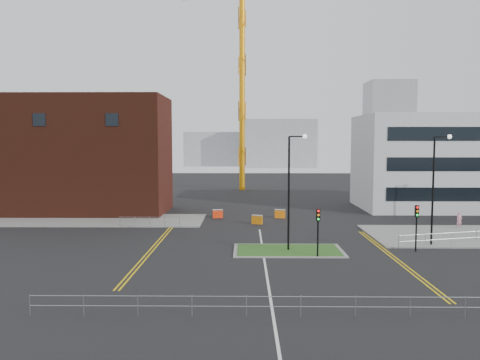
# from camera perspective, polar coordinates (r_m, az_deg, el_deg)

# --- Properties ---
(ground) EXTENTS (200.00, 200.00, 0.00)m
(ground) POSITION_cam_1_polar(r_m,az_deg,el_deg) (29.59, 3.39, -12.20)
(ground) COLOR black
(ground) RESTS_ON ground
(pavement_left) EXTENTS (28.00, 8.00, 0.12)m
(pavement_left) POSITION_cam_1_polar(r_m,az_deg,el_deg) (54.30, -19.45, -4.62)
(pavement_left) COLOR slate
(pavement_left) RESTS_ON ground
(island_kerb) EXTENTS (8.60, 4.60, 0.08)m
(island_kerb) POSITION_cam_1_polar(r_m,az_deg,el_deg) (37.43, 5.90, -8.55)
(island_kerb) COLOR slate
(island_kerb) RESTS_ON ground
(grass_island) EXTENTS (8.00, 4.00, 0.12)m
(grass_island) POSITION_cam_1_polar(r_m,az_deg,el_deg) (37.42, 5.90, -8.52)
(grass_island) COLOR #27511B
(grass_island) RESTS_ON ground
(brick_building) EXTENTS (24.20, 10.07, 14.24)m
(brick_building) POSITION_cam_1_polar(r_m,az_deg,el_deg) (60.31, -20.33, 2.74)
(brick_building) COLOR #4B1D12
(brick_building) RESTS_ON ground
(office_block) EXTENTS (25.00, 12.20, 12.00)m
(office_block) POSITION_cam_1_polar(r_m,az_deg,el_deg) (66.24, 25.12, 2.00)
(office_block) COLOR silver
(office_block) RESTS_ON ground
(tower_crane) EXTENTS (48.72, 22.72, 40.04)m
(tower_crane) POSITION_cam_1_polar(r_m,az_deg,el_deg) (83.27, 3.97, 17.83)
(tower_crane) COLOR orange
(tower_crane) RESTS_ON ground
(streetlamp_island) EXTENTS (1.46, 0.36, 9.18)m
(streetlamp_island) POSITION_cam_1_polar(r_m,az_deg,el_deg) (36.60, 6.31, -0.32)
(streetlamp_island) COLOR black
(streetlamp_island) RESTS_ON ground
(streetlamp_right_near) EXTENTS (1.46, 0.36, 9.18)m
(streetlamp_right_near) POSITION_cam_1_polar(r_m,az_deg,el_deg) (41.46, 22.77, -0.08)
(streetlamp_right_near) COLOR black
(streetlamp_right_near) RESTS_ON ground
(traffic_light_island) EXTENTS (0.28, 0.33, 3.65)m
(traffic_light_island) POSITION_cam_1_polar(r_m,az_deg,el_deg) (35.20, 9.49, -5.23)
(traffic_light_island) COLOR black
(traffic_light_island) RESTS_ON ground
(traffic_light_right) EXTENTS (0.28, 0.33, 3.65)m
(traffic_light_right) POSITION_cam_1_polar(r_m,az_deg,el_deg) (39.12, 20.73, -4.48)
(traffic_light_right) COLOR black
(traffic_light_right) RESTS_ON ground
(railing_front) EXTENTS (24.05, 0.05, 1.10)m
(railing_front) POSITION_cam_1_polar(r_m,az_deg,el_deg) (23.65, 4.11, -14.60)
(railing_front) COLOR gray
(railing_front) RESTS_ON ground
(railing_left) EXTENTS (6.05, 0.05, 1.10)m
(railing_left) POSITION_cam_1_polar(r_m,az_deg,el_deg) (47.92, -10.95, -4.83)
(railing_left) COLOR gray
(railing_left) RESTS_ON ground
(centre_line) EXTENTS (0.15, 30.00, 0.01)m
(centre_line) POSITION_cam_1_polar(r_m,az_deg,el_deg) (31.51, 3.22, -11.14)
(centre_line) COLOR silver
(centre_line) RESTS_ON ground
(yellow_left_a) EXTENTS (0.12, 24.00, 0.01)m
(yellow_left_a) POSITION_cam_1_polar(r_m,az_deg,el_deg) (39.97, -10.43, -7.80)
(yellow_left_a) COLOR gold
(yellow_left_a) RESTS_ON ground
(yellow_left_b) EXTENTS (0.12, 24.00, 0.01)m
(yellow_left_b) POSITION_cam_1_polar(r_m,az_deg,el_deg) (39.91, -10.00, -7.81)
(yellow_left_b) COLOR gold
(yellow_left_b) RESTS_ON ground
(yellow_right_a) EXTENTS (0.12, 20.00, 0.01)m
(yellow_right_a) POSITION_cam_1_polar(r_m,az_deg,el_deg) (36.98, 17.99, -8.97)
(yellow_right_a) COLOR gold
(yellow_right_a) RESTS_ON ground
(yellow_right_b) EXTENTS (0.12, 20.00, 0.01)m
(yellow_right_b) POSITION_cam_1_polar(r_m,az_deg,el_deg) (37.06, 18.44, -8.95)
(yellow_right_b) COLOR gold
(yellow_right_b) RESTS_ON ground
(skyline_a) EXTENTS (18.00, 12.00, 22.00)m
(skyline_a) POSITION_cam_1_polar(r_m,az_deg,el_deg) (153.25, -13.98, 5.45)
(skyline_a) COLOR gray
(skyline_a) RESTS_ON ground
(skyline_b) EXTENTS (24.00, 12.00, 16.00)m
(skyline_b) POSITION_cam_1_polar(r_m,az_deg,el_deg) (158.69, 4.81, 4.45)
(skyline_b) COLOR gray
(skyline_b) RESTS_ON ground
(skyline_c) EXTENTS (14.00, 12.00, 28.00)m
(skyline_c) POSITION_cam_1_polar(r_m,az_deg,el_deg) (160.23, 17.62, 6.40)
(skyline_c) COLOR gray
(skyline_c) RESTS_ON ground
(skyline_d) EXTENTS (30.00, 12.00, 12.00)m
(skyline_d) POSITION_cam_1_polar(r_m,az_deg,el_deg) (168.43, -1.57, 3.80)
(skyline_d) COLOR gray
(skyline_d) RESTS_ON ground
(pedestrian) EXTENTS (0.70, 0.55, 1.69)m
(pedestrian) POSITION_cam_1_polar(r_m,az_deg,el_deg) (51.14, 25.16, -4.48)
(pedestrian) COLOR pink
(pedestrian) RESTS_ON ground
(barrier_left) EXTENTS (1.18, 0.56, 0.96)m
(barrier_left) POSITION_cam_1_polar(r_m,az_deg,el_deg) (53.00, -2.73, -4.08)
(barrier_left) COLOR #FD350E
(barrier_left) RESTS_ON ground
(barrier_mid) EXTENTS (1.20, 0.64, 0.96)m
(barrier_mid) POSITION_cam_1_polar(r_m,az_deg,el_deg) (53.04, 4.89, -4.08)
(barrier_mid) COLOR orange
(barrier_mid) RESTS_ON ground
(barrier_right) EXTENTS (1.17, 0.67, 0.94)m
(barrier_right) POSITION_cam_1_polar(r_m,az_deg,el_deg) (49.09, 2.10, -4.79)
(barrier_right) COLOR orange
(barrier_right) RESTS_ON ground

